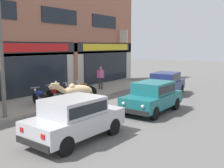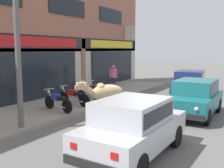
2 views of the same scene
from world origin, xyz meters
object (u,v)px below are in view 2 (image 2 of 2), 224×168
(car_2, at_px, (195,96))
(motorcycle_0, at_px, (58,102))
(pedestrian, at_px, (113,75))
(utility_pole, at_px, (17,40))
(cow, at_px, (105,93))
(car_0, at_px, (189,82))
(motorcycle_1, at_px, (74,97))
(motorcycle_2, at_px, (89,94))
(car_1, at_px, (133,124))
(motorcycle_3, at_px, (101,90))

(car_2, bearing_deg, motorcycle_0, 117.34)
(pedestrian, height_order, utility_pole, utility_pole)
(cow, bearing_deg, pedestrian, 27.06)
(motorcycle_0, xyz_separation_m, utility_pole, (-2.39, -0.56, 2.47))
(pedestrian, distance_m, utility_pole, 8.47)
(car_2, height_order, utility_pole, utility_pole)
(cow, distance_m, car_0, 6.85)
(cow, distance_m, motorcycle_0, 2.17)
(car_0, xyz_separation_m, motorcycle_1, (-5.88, 3.77, -0.30))
(motorcycle_0, xyz_separation_m, pedestrian, (5.78, 0.67, 0.60))
(pedestrian, xyz_separation_m, utility_pole, (-8.17, -1.23, 1.87))
(car_2, xyz_separation_m, motorcycle_2, (-0.33, 5.03, -0.30))
(car_0, height_order, pedestrian, pedestrian)
(car_0, relative_size, motorcycle_1, 2.06)
(motorcycle_1, relative_size, motorcycle_2, 1.02)
(car_2, bearing_deg, utility_pole, 138.14)
(car_0, height_order, motorcycle_2, car_0)
(motorcycle_1, distance_m, motorcycle_2, 1.07)
(car_2, height_order, motorcycle_2, car_2)
(utility_pole, bearing_deg, car_1, -89.23)
(car_1, height_order, car_2, same)
(motorcycle_0, distance_m, motorcycle_1, 1.20)
(car_0, bearing_deg, motorcycle_0, 152.65)
(car_0, height_order, car_2, same)
(cow, xyz_separation_m, car_1, (-2.74, -2.56, -0.19))
(car_1, height_order, utility_pole, utility_pole)
(car_2, distance_m, motorcycle_2, 5.05)
(car_1, xyz_separation_m, motorcycle_3, (5.84, 4.75, -0.30))
(cow, distance_m, pedestrian, 6.03)
(cow, relative_size, car_2, 0.54)
(car_2, relative_size, motorcycle_3, 2.00)
(car_2, xyz_separation_m, motorcycle_1, (-1.40, 5.14, -0.30))
(motorcycle_3, distance_m, utility_pole, 6.43)
(motorcycle_2, relative_size, utility_pole, 0.31)
(motorcycle_1, xyz_separation_m, motorcycle_2, (1.07, -0.11, 0.00))
(cow, bearing_deg, car_2, -53.47)
(motorcycle_1, distance_m, pedestrian, 4.66)
(car_0, bearing_deg, pedestrian, 106.62)
(car_1, bearing_deg, motorcycle_1, 53.41)
(motorcycle_1, height_order, motorcycle_3, same)
(motorcycle_1, relative_size, pedestrian, 1.13)
(car_0, relative_size, car_1, 1.02)
(motorcycle_0, height_order, pedestrian, pedestrian)
(car_0, height_order, motorcycle_1, car_0)
(car_0, relative_size, pedestrian, 2.34)
(pedestrian, bearing_deg, car_2, -119.25)
(cow, xyz_separation_m, car_0, (6.66, -1.59, -0.19))
(cow, xyz_separation_m, pedestrian, (5.37, 2.74, 0.11))
(motorcycle_1, xyz_separation_m, motorcycle_3, (2.31, 0.00, 0.00))
(utility_pole, bearing_deg, motorcycle_0, 13.14)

